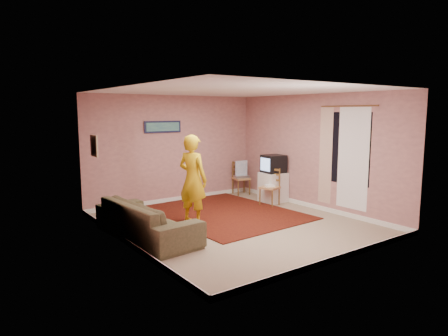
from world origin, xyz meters
TOP-DOWN VIEW (x-y plane):
  - ground at (0.00, 0.00)m, footprint 5.00×5.00m
  - wall_back at (0.00, 2.50)m, footprint 4.50×0.02m
  - wall_front at (0.00, -2.50)m, footprint 4.50×0.02m
  - wall_left at (-2.25, 0.00)m, footprint 0.02×5.00m
  - wall_right at (2.25, 0.00)m, footprint 0.02×5.00m
  - ceiling at (0.00, 0.00)m, footprint 4.50×5.00m
  - baseboard_back at (0.00, 2.49)m, footprint 4.50×0.02m
  - baseboard_front at (0.00, -2.49)m, footprint 4.50×0.02m
  - baseboard_left at (-2.24, 0.00)m, footprint 0.02×5.00m
  - baseboard_right at (2.24, 0.00)m, footprint 0.02×5.00m
  - window at (2.24, -0.90)m, footprint 0.01×1.10m
  - curtain_sheer at (2.23, -1.05)m, footprint 0.01×0.75m
  - curtain_floral at (2.21, -0.35)m, footprint 0.01×0.35m
  - curtain_rod at (2.20, -0.90)m, footprint 0.02×1.40m
  - picture_back at (-0.30, 2.47)m, footprint 0.95×0.04m
  - picture_left at (-2.22, 1.60)m, footprint 0.04×0.38m
  - area_rug at (0.31, 0.81)m, footprint 2.80×3.43m
  - tv_cabinet at (1.95, 1.03)m, footprint 0.57×0.52m
  - crt_tv at (1.94, 1.03)m, footprint 0.54×0.49m
  - chair_a at (1.87, 2.20)m, footprint 0.46×0.45m
  - dvd_player at (1.87, 2.20)m, footprint 0.43×0.36m
  - blue_throw at (1.87, 2.20)m, footprint 0.38×0.05m
  - chair_b at (1.63, 0.80)m, footprint 0.47×0.49m
  - game_console at (1.63, 0.80)m, footprint 0.25×0.21m
  - sofa at (-1.80, 0.20)m, footprint 1.10×2.35m
  - person at (-0.65, 0.53)m, footprint 0.62×0.75m

SIDE VIEW (x-z plane):
  - ground at x=0.00m, z-range 0.00..0.00m
  - area_rug at x=0.31m, z-range 0.00..0.02m
  - baseboard_back at x=0.00m, z-range 0.00..0.10m
  - baseboard_front at x=0.00m, z-range 0.00..0.10m
  - baseboard_left at x=-2.24m, z-range 0.00..0.10m
  - baseboard_right at x=2.24m, z-range 0.00..0.10m
  - sofa at x=-1.80m, z-range 0.00..0.67m
  - tv_cabinet at x=1.95m, z-range 0.00..0.73m
  - game_console at x=1.63m, z-range 0.45..0.49m
  - dvd_player at x=1.87m, z-range 0.45..0.52m
  - chair_b at x=1.63m, z-range 0.30..0.77m
  - chair_a at x=1.87m, z-range 0.30..0.78m
  - blue_throw at x=1.87m, z-range 0.52..0.91m
  - person at x=-0.65m, z-range 0.00..1.77m
  - crt_tv at x=1.94m, z-range 0.73..1.16m
  - curtain_sheer at x=2.23m, z-range 0.20..2.30m
  - curtain_floral at x=2.21m, z-range 0.20..2.30m
  - wall_back at x=0.00m, z-range 0.00..2.60m
  - wall_front at x=0.00m, z-range 0.00..2.60m
  - wall_left at x=-2.25m, z-range 0.00..2.60m
  - wall_right at x=2.25m, z-range 0.00..2.60m
  - window at x=2.24m, z-range 0.70..2.20m
  - picture_left at x=-2.22m, z-range 1.34..1.76m
  - picture_back at x=-0.30m, z-range 1.71..1.99m
  - curtain_rod at x=2.20m, z-range 2.31..2.33m
  - ceiling at x=0.00m, z-range 2.59..2.61m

